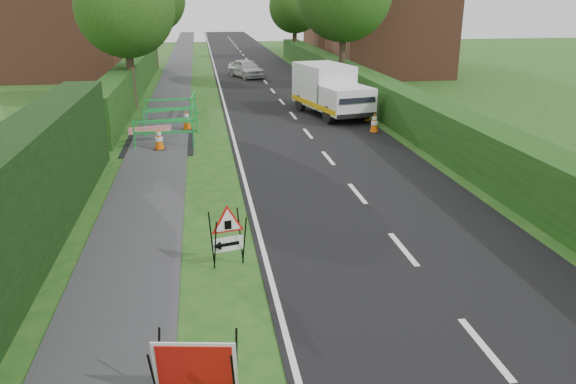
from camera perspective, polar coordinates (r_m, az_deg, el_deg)
ground at (r=10.37m, az=0.29°, el=-9.09°), size 120.00×120.00×0.00m
road_surface at (r=44.47m, az=-3.76°, el=12.76°), size 6.00×90.00×0.02m
footpath at (r=44.32m, az=-11.03°, el=12.44°), size 2.00×90.00×0.02m
hedge_west_near at (r=10.86m, az=-27.21°, el=-10.02°), size 1.10×18.00×2.50m
hedge_west_far at (r=31.60m, az=-15.37°, el=9.53°), size 1.00×24.00×1.80m
hedge_east at (r=26.70m, az=8.75°, el=8.32°), size 1.20×50.00×1.50m
house_west at (r=39.99m, az=-21.92°, el=14.93°), size 7.50×7.40×7.88m
house_east_a at (r=39.11m, az=10.15°, el=15.90°), size 7.50×7.40×7.88m
house_east_b at (r=52.80m, az=6.22°, el=16.84°), size 7.50×7.40×7.88m
tree_nw at (r=27.20m, az=-16.24°, el=17.52°), size 4.40×4.40×6.70m
tree_fe at (r=47.67m, az=0.70°, el=18.30°), size 4.20×4.20×6.33m
red_rect_sign at (r=7.47m, az=-9.43°, el=-17.16°), size 1.12×0.79×0.88m
triangle_sign at (r=10.65m, az=-6.30°, el=-4.02°), size 0.87×0.87×1.06m
works_van at (r=24.90m, az=4.26°, el=10.37°), size 2.82×4.98×2.15m
traffic_cone_0 at (r=21.86m, az=8.77°, el=6.99°), size 0.38×0.38×0.79m
traffic_cone_1 at (r=23.93m, az=8.06°, el=8.07°), size 0.38×0.38×0.79m
traffic_cone_2 at (r=25.70m, az=5.13°, el=8.94°), size 0.38×0.38×0.79m
traffic_cone_3 at (r=19.58m, az=-12.98°, el=5.31°), size 0.38×0.38×0.79m
traffic_cone_4 at (r=22.43m, az=-10.25°, el=7.22°), size 0.38×0.38×0.79m
ped_barrier_0 at (r=19.73m, az=-12.53°, el=6.16°), size 2.07×0.45×1.00m
ped_barrier_1 at (r=21.77m, az=-11.83°, el=7.40°), size 2.08×0.83×1.00m
ped_barrier_2 at (r=24.06m, az=-11.84°, el=8.50°), size 2.08×0.49×1.00m
ped_barrier_3 at (r=24.81m, az=-9.64°, el=8.94°), size 0.52×2.08×1.00m
redwhite_plank at (r=20.82m, az=-13.76°, el=4.96°), size 1.48×0.32×0.25m
hatchback_car at (r=37.28m, az=-4.27°, el=12.42°), size 2.46×3.69×1.17m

